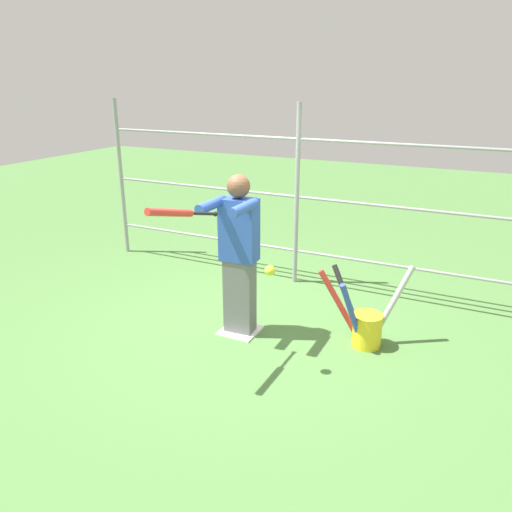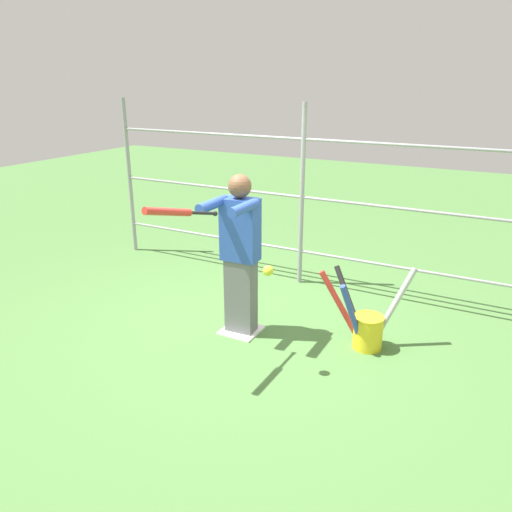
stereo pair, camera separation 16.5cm
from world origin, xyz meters
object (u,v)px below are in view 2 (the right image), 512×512
Objects in this scene: baseball_bat_swinging at (175,212)px; softball_in_flight at (268,271)px; bat_bucket at (366,325)px; batter at (240,251)px.

softball_in_flight is (-0.68, -0.41, -0.54)m from baseball_bat_swinging.
softball_in_flight is 0.11× the size of bat_bucket.
softball_in_flight is at bearing -149.02° from baseball_bat_swinging.
batter is 1.50m from bat_bucket.
batter is 1.15m from baseball_bat_swinging.
baseball_bat_swinging is at bearing 30.98° from softball_in_flight.
batter is 1.90× the size of bat_bucket.
baseball_bat_swinging is 0.96m from softball_in_flight.
bat_bucket is (-1.29, -0.33, -0.70)m from batter.
baseball_bat_swinging is at bearing 85.89° from batter.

